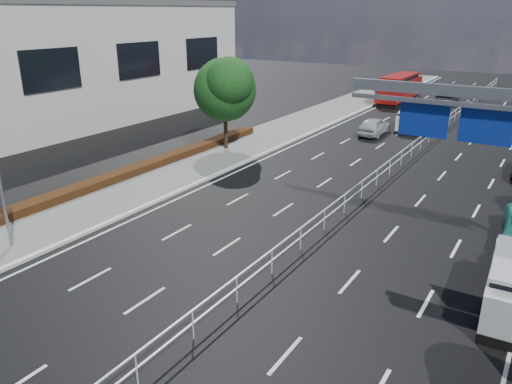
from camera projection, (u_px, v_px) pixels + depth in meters
The scene contains 11 objects.
ground at pixel (209, 325), 16.06m from camera, with size 160.00×160.00×0.00m, color black.
kerb_near at pixel (34, 255), 20.50m from camera, with size 0.25×140.00×0.15m, color silver.
median_fence at pixel (409, 152), 33.83m from camera, with size 0.05×85.00×1.02m.
hedge_near at pixel (65, 194), 26.53m from camera, with size 1.00×36.00×0.44m, color black.
overhead_gantry at pixel (508, 122), 18.81m from camera, with size 10.24×0.38×7.45m.
near_building at pixel (57, 66), 43.61m from camera, with size 12.00×38.00×10.00m, color beige.
near_tree_back at pixel (225, 86), 34.75m from camera, with size 4.84×4.51×6.69m.
white_minivan at pixel (410, 121), 41.93m from camera, with size 2.17×4.20×1.75m.
red_bus at pixel (400, 88), 55.17m from camera, with size 2.39×9.87×2.95m.
near_car_silver at pixel (374, 126), 40.59m from camera, with size 1.69×4.20×1.43m, color #B5B9BD.
near_car_dark at pixel (448, 95), 54.84m from camera, with size 1.67×4.79×1.58m, color black.
Camera 1 is at (8.48, -10.77, 9.53)m, focal length 35.00 mm.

